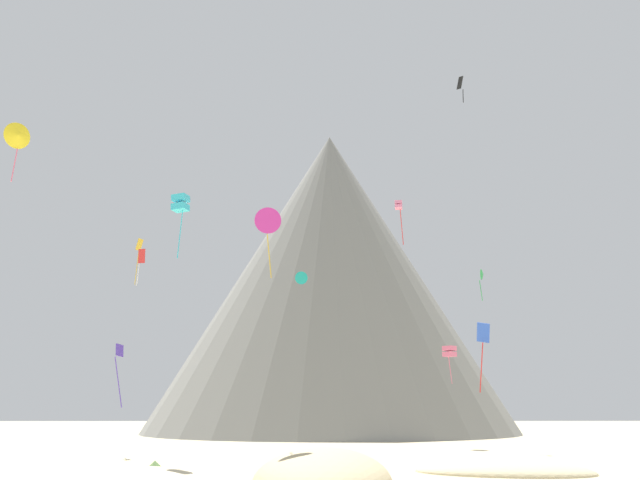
{
  "coord_description": "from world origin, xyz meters",
  "views": [
    {
      "loc": [
        1.09,
        -32.1,
        4.96
      ],
      "look_at": [
        1.8,
        30.64,
        18.96
      ],
      "focal_mm": 41.45,
      "sensor_mm": 36.0,
      "label": 1
    }
  ],
  "objects_px": {
    "kite_blue_low": "(483,340)",
    "kite_red_mid": "(141,259)",
    "rock_massif": "(324,285)",
    "kite_cyan_mid": "(180,204)",
    "kite_green_mid": "(482,275)",
    "kite_gold_mid": "(139,251)",
    "kite_teal_mid": "(301,278)",
    "kite_magenta_mid": "(268,221)",
    "kite_yellow_mid": "(18,136)",
    "kite_black_high": "(460,85)",
    "kite_rainbow_low": "(450,352)",
    "bush_far_right": "(155,468)",
    "kite_pink_high": "(399,206)",
    "kite_indigo_low": "(119,360)"
  },
  "relations": [
    {
      "from": "kite_pink_high",
      "to": "kite_yellow_mid",
      "type": "distance_m",
      "value": 40.7
    },
    {
      "from": "kite_cyan_mid",
      "to": "kite_indigo_low",
      "type": "height_order",
      "value": "kite_cyan_mid"
    },
    {
      "from": "rock_massif",
      "to": "kite_teal_mid",
      "type": "relative_size",
      "value": 47.45
    },
    {
      "from": "kite_indigo_low",
      "to": "kite_rainbow_low",
      "type": "bearing_deg",
      "value": -162.81
    },
    {
      "from": "kite_cyan_mid",
      "to": "kite_green_mid",
      "type": "xyz_separation_m",
      "value": [
        31.75,
        28.0,
        -1.17
      ]
    },
    {
      "from": "kite_black_high",
      "to": "kite_teal_mid",
      "type": "distance_m",
      "value": 27.0
    },
    {
      "from": "kite_pink_high",
      "to": "kite_rainbow_low",
      "type": "bearing_deg",
      "value": 70.1
    },
    {
      "from": "kite_red_mid",
      "to": "kite_black_high",
      "type": "distance_m",
      "value": 38.4
    },
    {
      "from": "kite_indigo_low",
      "to": "kite_teal_mid",
      "type": "xyz_separation_m",
      "value": [
        15.02,
        15.5,
        9.65
      ]
    },
    {
      "from": "kite_indigo_low",
      "to": "kite_rainbow_low",
      "type": "distance_m",
      "value": 43.81
    },
    {
      "from": "kite_blue_low",
      "to": "kite_red_mid",
      "type": "distance_m",
      "value": 36.27
    },
    {
      "from": "rock_massif",
      "to": "kite_pink_high",
      "type": "relative_size",
      "value": 13.96
    },
    {
      "from": "bush_far_right",
      "to": "kite_blue_low",
      "type": "xyz_separation_m",
      "value": [
        23.84,
        -1.5,
        9.05
      ]
    },
    {
      "from": "kite_blue_low",
      "to": "kite_pink_high",
      "type": "relative_size",
      "value": 1.03
    },
    {
      "from": "kite_red_mid",
      "to": "kite_magenta_mid",
      "type": "bearing_deg",
      "value": 27.63
    },
    {
      "from": "kite_green_mid",
      "to": "rock_massif",
      "type": "bearing_deg",
      "value": 22.99
    },
    {
      "from": "kite_indigo_low",
      "to": "kite_blue_low",
      "type": "xyz_separation_m",
      "value": [
        28.71,
        -8.71,
        0.94
      ]
    },
    {
      "from": "kite_green_mid",
      "to": "kite_magenta_mid",
      "type": "xyz_separation_m",
      "value": [
        -24.24,
        -30.27,
        -0.93
      ]
    },
    {
      "from": "kite_indigo_low",
      "to": "kite_gold_mid",
      "type": "xyz_separation_m",
      "value": [
        -4.16,
        22.14,
        13.9
      ]
    },
    {
      "from": "kite_indigo_low",
      "to": "kite_teal_mid",
      "type": "distance_m",
      "value": 23.65
    },
    {
      "from": "kite_gold_mid",
      "to": "kite_teal_mid",
      "type": "relative_size",
      "value": 3.82
    },
    {
      "from": "kite_magenta_mid",
      "to": "kite_yellow_mid",
      "type": "bearing_deg",
      "value": 16.43
    },
    {
      "from": "kite_red_mid",
      "to": "kite_gold_mid",
      "type": "height_order",
      "value": "kite_gold_mid"
    },
    {
      "from": "kite_cyan_mid",
      "to": "kite_pink_high",
      "type": "relative_size",
      "value": 1.11
    },
    {
      "from": "kite_yellow_mid",
      "to": "bush_far_right",
      "type": "bearing_deg",
      "value": -18.43
    },
    {
      "from": "rock_massif",
      "to": "kite_blue_low",
      "type": "xyz_separation_m",
      "value": [
        10.27,
        -80.66,
        -17.01
      ]
    },
    {
      "from": "kite_green_mid",
      "to": "kite_magenta_mid",
      "type": "relative_size",
      "value": 0.68
    },
    {
      "from": "kite_red_mid",
      "to": "kite_black_high",
      "type": "height_order",
      "value": "kite_black_high"
    },
    {
      "from": "kite_pink_high",
      "to": "kite_magenta_mid",
      "type": "relative_size",
      "value": 0.85
    },
    {
      "from": "bush_far_right",
      "to": "kite_black_high",
      "type": "distance_m",
      "value": 50.25
    },
    {
      "from": "kite_yellow_mid",
      "to": "kite_rainbow_low",
      "type": "height_order",
      "value": "kite_yellow_mid"
    },
    {
      "from": "kite_rainbow_low",
      "to": "kite_red_mid",
      "type": "bearing_deg",
      "value": 162.67
    },
    {
      "from": "kite_yellow_mid",
      "to": "kite_teal_mid",
      "type": "xyz_separation_m",
      "value": [
        20.26,
        27.46,
        -5.77
      ]
    },
    {
      "from": "kite_red_mid",
      "to": "kite_yellow_mid",
      "type": "xyz_separation_m",
      "value": [
        -4.3,
        -21.79,
        4.86
      ]
    },
    {
      "from": "kite_gold_mid",
      "to": "rock_massif",
      "type": "bearing_deg",
      "value": 52.91
    },
    {
      "from": "bush_far_right",
      "to": "kite_indigo_low",
      "type": "height_order",
      "value": "kite_indigo_low"
    },
    {
      "from": "kite_indigo_low",
      "to": "kite_blue_low",
      "type": "relative_size",
      "value": 1.04
    },
    {
      "from": "kite_cyan_mid",
      "to": "kite_indigo_low",
      "type": "relative_size",
      "value": 1.03
    },
    {
      "from": "kite_green_mid",
      "to": "kite_black_high",
      "type": "distance_m",
      "value": 23.66
    },
    {
      "from": "bush_far_right",
      "to": "kite_pink_high",
      "type": "height_order",
      "value": "kite_pink_high"
    },
    {
      "from": "rock_massif",
      "to": "kite_cyan_mid",
      "type": "bearing_deg",
      "value": -100.1
    },
    {
      "from": "kite_gold_mid",
      "to": "kite_black_high",
      "type": "bearing_deg",
      "value": -29.86
    },
    {
      "from": "kite_cyan_mid",
      "to": "kite_gold_mid",
      "type": "height_order",
      "value": "kite_gold_mid"
    },
    {
      "from": "kite_indigo_low",
      "to": "kite_yellow_mid",
      "type": "height_order",
      "value": "kite_yellow_mid"
    },
    {
      "from": "rock_massif",
      "to": "kite_teal_mid",
      "type": "distance_m",
      "value": 57.16
    },
    {
      "from": "kite_indigo_low",
      "to": "kite_magenta_mid",
      "type": "xyz_separation_m",
      "value": [
        12.62,
        -5.17,
        10.74
      ]
    },
    {
      "from": "kite_teal_mid",
      "to": "bush_far_right",
      "type": "bearing_deg",
      "value": 53.72
    },
    {
      "from": "kite_black_high",
      "to": "kite_rainbow_low",
      "type": "distance_m",
      "value": 32.5
    },
    {
      "from": "kite_indigo_low",
      "to": "bush_far_right",
      "type": "bearing_deg",
      "value": 100.52
    },
    {
      "from": "kite_indigo_low",
      "to": "kite_red_mid",
      "type": "xyz_separation_m",
      "value": [
        -0.94,
        9.83,
        10.56
      ]
    }
  ]
}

